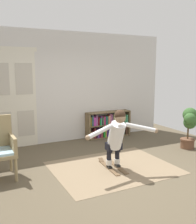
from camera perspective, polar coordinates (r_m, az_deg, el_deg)
The scene contains 8 objects.
ground_plane at distance 5.01m, azimuth 3.19°, elevation -13.31°, with size 7.20×7.20×0.00m, color brown.
back_wall at distance 7.00m, azimuth -7.43°, elevation 5.39°, with size 6.00×0.10×2.90m, color silver.
double_door at distance 6.65m, azimuth -18.03°, elevation 2.89°, with size 1.22×0.05×2.45m.
rug at distance 5.29m, azimuth 3.29°, elevation -12.00°, with size 2.32×1.83×0.01m, color #856F54.
bookshelf at distance 7.48m, azimuth 2.33°, elevation -2.84°, with size 1.32×0.30×0.73m.
potted_plant at distance 6.74m, azimuth 19.33°, elevation -2.32°, with size 0.43×0.43×1.00m.
skis_pair at distance 5.31m, azimuth 3.14°, elevation -11.70°, with size 0.34×0.88×0.07m.
person_skier at distance 4.94m, azimuth 4.12°, elevation -4.96°, with size 1.45×0.65×1.13m.
Camera 1 is at (-2.32, -3.99, 1.94)m, focal length 41.84 mm.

